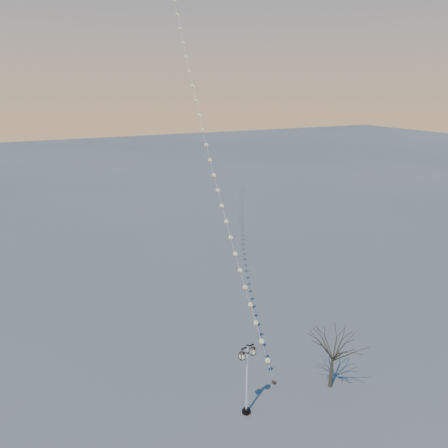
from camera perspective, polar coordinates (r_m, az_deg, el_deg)
ground at (r=28.05m, az=4.55°, el=-23.30°), size 300.00×300.00×0.00m
street_lamp at (r=26.30m, az=3.04°, el=-19.26°), size 1.17×0.54×4.65m
bare_tree at (r=28.89m, az=14.16°, el=-15.57°), size 2.42×2.42×4.02m
kite_train at (r=41.53m, az=-4.06°, el=21.82°), size 5.48×37.67×42.97m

